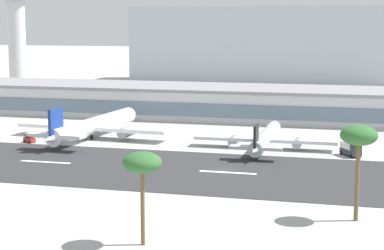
{
  "coord_description": "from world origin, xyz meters",
  "views": [
    {
      "loc": [
        28.38,
        -134.15,
        30.74
      ],
      "look_at": [
        -13.45,
        26.03,
        5.22
      ],
      "focal_mm": 62.13,
      "sensor_mm": 36.0,
      "label": 1
    }
  ],
  "objects_px": {
    "distant_hotel_block": "(272,45)",
    "airliner_navy_tail_gate_0": "(92,126)",
    "airliner_black_tail_gate_1": "(265,139)",
    "palm_tree_2": "(142,164)",
    "service_baggage_tug_1": "(29,139)",
    "terminal_building": "(219,102)",
    "control_tower": "(17,32)",
    "palm_tree_1": "(359,138)",
    "service_box_truck_0": "(351,149)"
  },
  "relations": [
    {
      "from": "terminal_building",
      "to": "control_tower",
      "type": "distance_m",
      "value": 100.73
    },
    {
      "from": "palm_tree_2",
      "to": "palm_tree_1",
      "type": "bearing_deg",
      "value": 34.03
    },
    {
      "from": "terminal_building",
      "to": "palm_tree_2",
      "type": "distance_m",
      "value": 127.8
    },
    {
      "from": "service_box_truck_0",
      "to": "service_baggage_tug_1",
      "type": "height_order",
      "value": "service_box_truck_0"
    },
    {
      "from": "palm_tree_1",
      "to": "terminal_building",
      "type": "bearing_deg",
      "value": 113.05
    },
    {
      "from": "airliner_black_tail_gate_1",
      "to": "airliner_navy_tail_gate_0",
      "type": "bearing_deg",
      "value": 85.62
    },
    {
      "from": "distant_hotel_block",
      "to": "service_box_truck_0",
      "type": "bearing_deg",
      "value": -76.57
    },
    {
      "from": "airliner_navy_tail_gate_0",
      "to": "service_box_truck_0",
      "type": "bearing_deg",
      "value": -91.23
    },
    {
      "from": "control_tower",
      "to": "distant_hotel_block",
      "type": "distance_m",
      "value": 132.9
    },
    {
      "from": "service_box_truck_0",
      "to": "distant_hotel_block",
      "type": "bearing_deg",
      "value": 161.09
    },
    {
      "from": "service_box_truck_0",
      "to": "palm_tree_2",
      "type": "bearing_deg",
      "value": -52.77
    },
    {
      "from": "distant_hotel_block",
      "to": "palm_tree_1",
      "type": "xyz_separation_m",
      "value": [
        46.46,
        -238.37,
        -6.17
      ]
    },
    {
      "from": "airliner_navy_tail_gate_0",
      "to": "palm_tree_1",
      "type": "relative_size",
      "value": 3.28
    },
    {
      "from": "terminal_building",
      "to": "control_tower",
      "type": "bearing_deg",
      "value": 159.3
    },
    {
      "from": "terminal_building",
      "to": "service_baggage_tug_1",
      "type": "height_order",
      "value": "terminal_building"
    },
    {
      "from": "airliner_navy_tail_gate_0",
      "to": "control_tower",
      "type": "bearing_deg",
      "value": 43.66
    },
    {
      "from": "distant_hotel_block",
      "to": "airliner_navy_tail_gate_0",
      "type": "bearing_deg",
      "value": -97.4
    },
    {
      "from": "control_tower",
      "to": "palm_tree_2",
      "type": "height_order",
      "value": "control_tower"
    },
    {
      "from": "distant_hotel_block",
      "to": "service_box_truck_0",
      "type": "xyz_separation_m",
      "value": [
        44.45,
        -186.19,
        -17.61
      ]
    },
    {
      "from": "airliner_black_tail_gate_1",
      "to": "service_box_truck_0",
      "type": "relative_size",
      "value": 6.16
    },
    {
      "from": "airliner_black_tail_gate_1",
      "to": "palm_tree_2",
      "type": "bearing_deg",
      "value": 174.98
    },
    {
      "from": "control_tower",
      "to": "airliner_navy_tail_gate_0",
      "type": "bearing_deg",
      "value": -50.76
    },
    {
      "from": "control_tower",
      "to": "terminal_building",
      "type": "bearing_deg",
      "value": -20.7
    },
    {
      "from": "terminal_building",
      "to": "distant_hotel_block",
      "type": "xyz_separation_m",
      "value": [
        -0.87,
        131.2,
        14.28
      ]
    },
    {
      "from": "service_baggage_tug_1",
      "to": "palm_tree_2",
      "type": "bearing_deg",
      "value": 153.12
    },
    {
      "from": "terminal_building",
      "to": "palm_tree_2",
      "type": "xyz_separation_m",
      "value": [
        16.95,
        -126.51,
        6.38
      ]
    },
    {
      "from": "control_tower",
      "to": "palm_tree_1",
      "type": "xyz_separation_m",
      "value": [
        137.58,
        -141.93,
        -13.73
      ]
    },
    {
      "from": "airliner_navy_tail_gate_0",
      "to": "palm_tree_1",
      "type": "bearing_deg",
      "value": -125.74
    },
    {
      "from": "control_tower",
      "to": "service_baggage_tug_1",
      "type": "bearing_deg",
      "value": -59.55
    },
    {
      "from": "distant_hotel_block",
      "to": "service_baggage_tug_1",
      "type": "relative_size",
      "value": 39.52
    },
    {
      "from": "service_box_truck_0",
      "to": "palm_tree_1",
      "type": "relative_size",
      "value": 0.42
    },
    {
      "from": "airliner_navy_tail_gate_0",
      "to": "service_box_truck_0",
      "type": "height_order",
      "value": "airliner_navy_tail_gate_0"
    },
    {
      "from": "terminal_building",
      "to": "palm_tree_2",
      "type": "bearing_deg",
      "value": -82.37
    },
    {
      "from": "palm_tree_2",
      "to": "distant_hotel_block",
      "type": "bearing_deg",
      "value": 93.96
    },
    {
      "from": "control_tower",
      "to": "service_box_truck_0",
      "type": "distance_m",
      "value": 164.52
    },
    {
      "from": "airliner_navy_tail_gate_0",
      "to": "airliner_black_tail_gate_1",
      "type": "xyz_separation_m",
      "value": [
        47.09,
        -3.21,
        -0.72
      ]
    },
    {
      "from": "terminal_building",
      "to": "airliner_navy_tail_gate_0",
      "type": "bearing_deg",
      "value": -116.61
    },
    {
      "from": "control_tower",
      "to": "service_baggage_tug_1",
      "type": "xyz_separation_m",
      "value": [
        54.42,
        -92.57,
        -25.92
      ]
    },
    {
      "from": "airliner_black_tail_gate_1",
      "to": "control_tower",
      "type": "bearing_deg",
      "value": 52.63
    },
    {
      "from": "terminal_building",
      "to": "service_baggage_tug_1",
      "type": "bearing_deg",
      "value": -123.02
    },
    {
      "from": "airliner_navy_tail_gate_0",
      "to": "palm_tree_2",
      "type": "bearing_deg",
      "value": -147.84
    },
    {
      "from": "airliner_navy_tail_gate_0",
      "to": "service_baggage_tug_1",
      "type": "bearing_deg",
      "value": 129.9
    },
    {
      "from": "terminal_building",
      "to": "airliner_navy_tail_gate_0",
      "type": "distance_m",
      "value": 54.02
    },
    {
      "from": "airliner_black_tail_gate_1",
      "to": "palm_tree_1",
      "type": "height_order",
      "value": "palm_tree_1"
    },
    {
      "from": "control_tower",
      "to": "service_box_truck_0",
      "type": "bearing_deg",
      "value": -33.5
    },
    {
      "from": "control_tower",
      "to": "palm_tree_1",
      "type": "bearing_deg",
      "value": -45.89
    },
    {
      "from": "airliner_black_tail_gate_1",
      "to": "service_baggage_tug_1",
      "type": "relative_size",
      "value": 10.94
    },
    {
      "from": "distant_hotel_block",
      "to": "airliner_navy_tail_gate_0",
      "type": "distance_m",
      "value": 181.7
    },
    {
      "from": "airliner_black_tail_gate_1",
      "to": "palm_tree_2",
      "type": "xyz_separation_m",
      "value": [
        -5.96,
        -75.03,
        8.89
      ]
    },
    {
      "from": "palm_tree_2",
      "to": "service_box_truck_0",
      "type": "bearing_deg",
      "value": 69.58
    }
  ]
}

